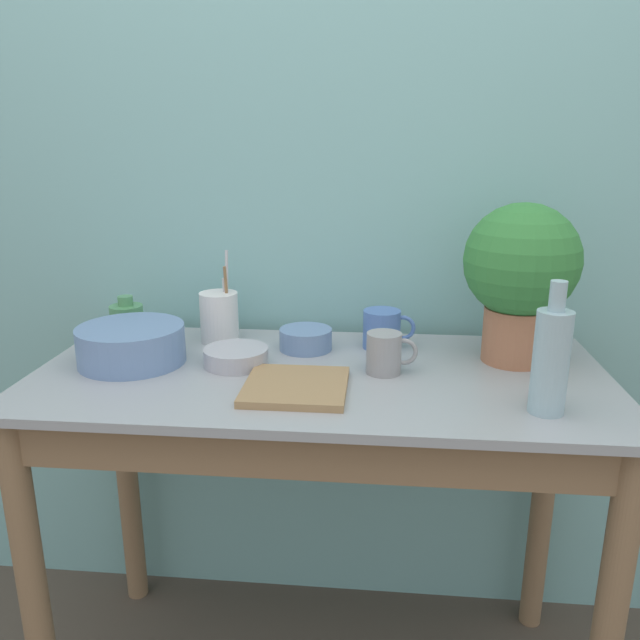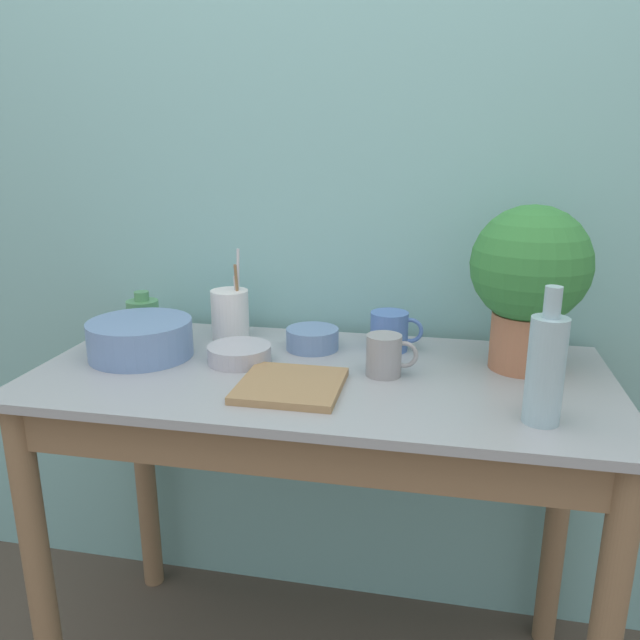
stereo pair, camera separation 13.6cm
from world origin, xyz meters
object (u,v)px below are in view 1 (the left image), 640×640
at_px(bowl_small_steel, 236,357).
at_px(tray_board, 296,386).
at_px(mug_blue, 383,329).
at_px(bowl_small_blue, 306,339).
at_px(bottle_tall, 551,359).
at_px(utensil_cup, 219,317).
at_px(bottle_short, 127,321).
at_px(potted_plant, 521,271).
at_px(mug_grey, 385,353).
at_px(bowl_wash_large, 131,344).

xyz_separation_m(bowl_small_steel, tray_board, (0.16, -0.14, -0.01)).
height_order(mug_blue, bowl_small_blue, mug_blue).
height_order(bottle_tall, tray_board, bottle_tall).
distance_m(bottle_tall, utensil_cup, 0.82).
relative_size(bottle_short, bowl_small_blue, 0.88).
height_order(potted_plant, bottle_short, potted_plant).
relative_size(bowl_small_blue, tray_board, 0.61).
bearing_deg(bottle_tall, bowl_small_blue, 146.94).
bearing_deg(bottle_tall, mug_grey, 149.40).
height_order(bowl_wash_large, bowl_small_blue, bowl_wash_large).
distance_m(bowl_wash_large, bowl_small_steel, 0.25).
distance_m(mug_blue, bowl_small_blue, 0.19).
xyz_separation_m(potted_plant, bowl_small_blue, (-0.49, 0.04, -0.19)).
relative_size(mug_grey, bowl_small_blue, 0.87).
distance_m(bottle_tall, tray_board, 0.50).
bearing_deg(bowl_wash_large, bowl_small_blue, 19.04).
bearing_deg(utensil_cup, bowl_small_blue, -10.83).
relative_size(bottle_tall, bowl_small_blue, 1.97).
relative_size(mug_blue, utensil_cup, 0.55).
relative_size(bottle_short, bowl_small_steel, 0.77).
height_order(mug_grey, utensil_cup, utensil_cup).
relative_size(bowl_wash_large, utensil_cup, 1.05).
distance_m(bottle_tall, mug_grey, 0.36).
bearing_deg(mug_blue, tray_board, -121.08).
height_order(bowl_wash_large, tray_board, bowl_wash_large).
relative_size(mug_blue, bowl_small_steel, 0.87).
bearing_deg(bowl_small_blue, bowl_small_steel, -138.91).
relative_size(bowl_wash_large, bowl_small_blue, 1.89).
xyz_separation_m(potted_plant, mug_blue, (-0.31, 0.07, -0.17)).
xyz_separation_m(bowl_small_blue, tray_board, (0.01, -0.26, -0.02)).
bearing_deg(utensil_cup, bowl_wash_large, -132.51).
xyz_separation_m(mug_grey, tray_board, (-0.18, -0.12, -0.04)).
bearing_deg(bottle_short, bottle_tall, -20.67).
distance_m(mug_grey, bowl_small_steel, 0.34).
distance_m(mug_blue, utensil_cup, 0.42).
height_order(bottle_tall, bottle_short, bottle_tall).
xyz_separation_m(bowl_wash_large, mug_grey, (0.58, -0.01, 0.00)).
bearing_deg(bowl_small_blue, mug_grey, -36.66).
bearing_deg(mug_grey, bowl_small_steel, 177.15).
bearing_deg(potted_plant, bottle_short, 175.32).
height_order(potted_plant, bottle_tall, potted_plant).
xyz_separation_m(mug_blue, tray_board, (-0.18, -0.30, -0.04)).
relative_size(potted_plant, tray_board, 1.72).
relative_size(bowl_wash_large, bottle_short, 2.16).
height_order(bottle_short, utensil_cup, utensil_cup).
relative_size(bowl_small_steel, utensil_cup, 0.63).
xyz_separation_m(bottle_tall, bottle_short, (-0.97, 0.37, -0.06)).
height_order(bowl_small_steel, bowl_small_blue, bowl_small_blue).
height_order(bottle_tall, mug_blue, bottle_tall).
height_order(bowl_wash_large, bottle_tall, bottle_tall).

